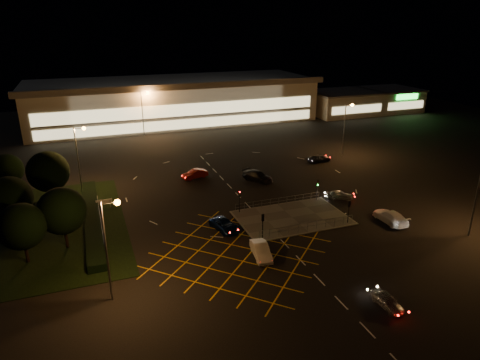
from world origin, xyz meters
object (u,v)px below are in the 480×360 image
object	(u,v)px
car_circ_red	(195,174)
car_near_silver	(387,301)
signal_sw	(263,221)
signal_nw	(239,197)
car_right_silver	(340,195)
car_east_grey	(319,158)
car_far_dkgrey	(257,176)
signal_se	(349,207)
car_left_blue	(225,225)
car_queue_white	(261,251)
signal_ne	(317,186)
car_approach_white	(390,217)

from	to	relation	value
car_circ_red	car_near_silver	bearing A→B (deg)	-3.65
signal_sw	signal_nw	distance (m)	7.99
car_right_silver	car_east_grey	bearing A→B (deg)	5.75
car_far_dkgrey	signal_nw	bearing A→B (deg)	-153.68
car_circ_red	car_right_silver	bearing A→B (deg)	32.87
signal_sw	car_right_silver	distance (m)	17.25
signal_se	car_left_blue	world-z (taller)	signal_se
car_right_silver	car_circ_red	bearing A→B (deg)	74.24
signal_nw	signal_sw	bearing A→B (deg)	-90.00
signal_se	car_near_silver	bearing A→B (deg)	68.08
signal_sw	car_circ_red	xyz separation A→B (m)	(-2.20, 23.47, -1.64)
car_queue_white	signal_se	bearing A→B (deg)	23.42
signal_sw	car_queue_white	world-z (taller)	signal_sw
signal_nw	car_left_blue	xyz separation A→B (m)	(-3.50, -4.16, -1.70)
car_right_silver	signal_se	bearing A→B (deg)	-178.90
car_far_dkgrey	car_right_silver	distance (m)	14.15
car_far_dkgrey	car_right_silver	xyz separation A→B (m)	(8.34, -11.43, -0.15)
signal_ne	car_near_silver	world-z (taller)	signal_ne
car_queue_white	car_east_grey	bearing A→B (deg)	57.88
car_queue_white	car_right_silver	bearing A→B (deg)	40.95
car_right_silver	car_queue_white	bearing A→B (deg)	149.22
car_circ_red	car_approach_white	size ratio (longest dim) A/B	0.82
signal_se	car_approach_white	size ratio (longest dim) A/B	0.58
signal_ne	car_left_blue	distance (m)	16.14
car_near_silver	car_left_blue	bearing A→B (deg)	112.89
car_right_silver	car_far_dkgrey	bearing A→B (deg)	62.64
car_approach_white	car_left_blue	bearing A→B (deg)	-14.76
car_far_dkgrey	car_approach_white	distance (m)	22.79
signal_nw	car_right_silver	xyz separation A→B (m)	(15.50, -0.63, -1.73)
car_right_silver	car_circ_red	xyz separation A→B (m)	(-17.70, 16.11, 0.08)
car_east_grey	car_left_blue	bearing A→B (deg)	118.32
signal_se	signal_ne	size ratio (longest dim) A/B	1.00
signal_ne	car_right_silver	world-z (taller)	signal_ne
signal_ne	signal_se	bearing A→B (deg)	-90.00
signal_sw	car_near_silver	xyz separation A→B (m)	(5.59, -15.94, -1.75)
car_circ_red	car_east_grey	distance (m)	24.04
car_far_dkgrey	car_left_blue	bearing A→B (deg)	-155.61
car_circ_red	signal_ne	bearing A→B (deg)	27.70
signal_ne	car_approach_white	distance (m)	11.09
car_right_silver	car_approach_white	world-z (taller)	car_approach_white
signal_sw	car_left_blue	distance (m)	5.46
signal_sw	car_queue_white	bearing A→B (deg)	64.39
signal_sw	car_left_blue	size ratio (longest dim) A/B	0.65
signal_se	signal_ne	distance (m)	7.99
signal_sw	car_approach_white	xyz separation A→B (m)	(17.43, -1.56, -1.59)
car_east_grey	car_approach_white	bearing A→B (deg)	159.98
signal_sw	car_near_silver	bearing A→B (deg)	109.32
signal_nw	car_circ_red	size ratio (longest dim) A/B	0.72
signal_nw	car_right_silver	bearing A→B (deg)	-2.31
car_near_silver	car_left_blue	xyz separation A→B (m)	(-9.09, 19.77, 0.06)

